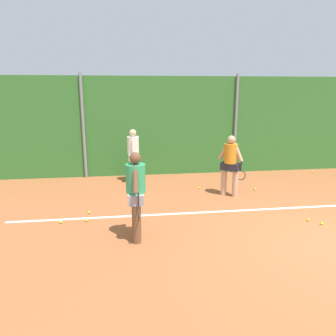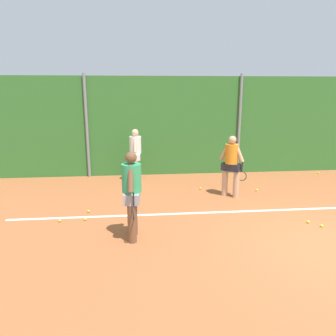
% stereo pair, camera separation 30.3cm
% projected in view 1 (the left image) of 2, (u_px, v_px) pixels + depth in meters
% --- Properties ---
extents(ground_plane, '(27.97, 27.97, 0.00)m').
position_uv_depth(ground_plane, '(288.00, 213.00, 7.91)').
color(ground_plane, '#A85B33').
extents(hedge_fence_backdrop, '(18.18, 0.25, 3.38)m').
position_uv_depth(hedge_fence_backdrop, '(234.00, 125.00, 11.58)').
color(hedge_fence_backdrop, '#33702D').
rests_on(hedge_fence_backdrop, ground_plane).
extents(fence_post_left, '(0.10, 0.10, 3.46)m').
position_uv_depth(fence_post_left, '(83.00, 127.00, 10.72)').
color(fence_post_left, gray).
rests_on(fence_post_left, ground_plane).
extents(fence_post_center, '(0.10, 0.10, 3.46)m').
position_uv_depth(fence_post_center, '(236.00, 125.00, 11.40)').
color(fence_post_center, gray).
rests_on(fence_post_center, ground_plane).
extents(court_baseline_paint, '(13.29, 0.10, 0.01)m').
position_uv_depth(court_baseline_paint, '(282.00, 208.00, 8.20)').
color(court_baseline_paint, white).
rests_on(court_baseline_paint, ground_plane).
extents(player_foreground_near, '(0.38, 0.82, 1.78)m').
position_uv_depth(player_foreground_near, '(136.00, 192.00, 6.31)').
color(player_foreground_near, brown).
rests_on(player_foreground_near, ground_plane).
extents(player_midcourt, '(0.68, 0.54, 1.72)m').
position_uv_depth(player_midcourt, '(231.00, 163.00, 8.98)').
color(player_midcourt, tan).
rests_on(player_midcourt, ground_plane).
extents(player_backcourt_far, '(0.37, 0.72, 1.72)m').
position_uv_depth(player_backcourt_far, '(133.00, 153.00, 10.32)').
color(player_backcourt_far, beige).
rests_on(player_backcourt_far, ground_plane).
extents(tennis_ball_2, '(0.07, 0.07, 0.07)m').
position_uv_depth(tennis_ball_2, '(322.00, 223.00, 7.20)').
color(tennis_ball_2, '#CCDB33').
rests_on(tennis_ball_2, ground_plane).
extents(tennis_ball_4, '(0.07, 0.07, 0.07)m').
position_uv_depth(tennis_ball_4, '(61.00, 222.00, 7.27)').
color(tennis_ball_4, '#CCDB33').
rests_on(tennis_ball_4, ground_plane).
extents(tennis_ball_5, '(0.07, 0.07, 0.07)m').
position_uv_depth(tennis_ball_5, '(89.00, 212.00, 7.86)').
color(tennis_ball_5, '#CCDB33').
rests_on(tennis_ball_5, ground_plane).
extents(tennis_ball_7, '(0.07, 0.07, 0.07)m').
position_uv_depth(tennis_ball_7, '(87.00, 220.00, 7.37)').
color(tennis_ball_7, '#CCDB33').
rests_on(tennis_ball_7, ground_plane).
extents(tennis_ball_8, '(0.07, 0.07, 0.07)m').
position_uv_depth(tennis_ball_8, '(313.00, 171.00, 11.78)').
color(tennis_ball_8, '#CCDB33').
rests_on(tennis_ball_8, ground_plane).
extents(tennis_ball_9, '(0.07, 0.07, 0.07)m').
position_uv_depth(tennis_ball_9, '(308.00, 220.00, 7.40)').
color(tennis_ball_9, '#CCDB33').
rests_on(tennis_ball_9, ground_plane).
extents(tennis_ball_10, '(0.07, 0.07, 0.07)m').
position_uv_depth(tennis_ball_10, '(199.00, 188.00, 9.79)').
color(tennis_ball_10, '#CCDB33').
rests_on(tennis_ball_10, ground_plane).
extents(tennis_ball_11, '(0.07, 0.07, 0.07)m').
position_uv_depth(tennis_ball_11, '(255.00, 189.00, 9.70)').
color(tennis_ball_11, '#CCDB33').
rests_on(tennis_ball_11, ground_plane).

